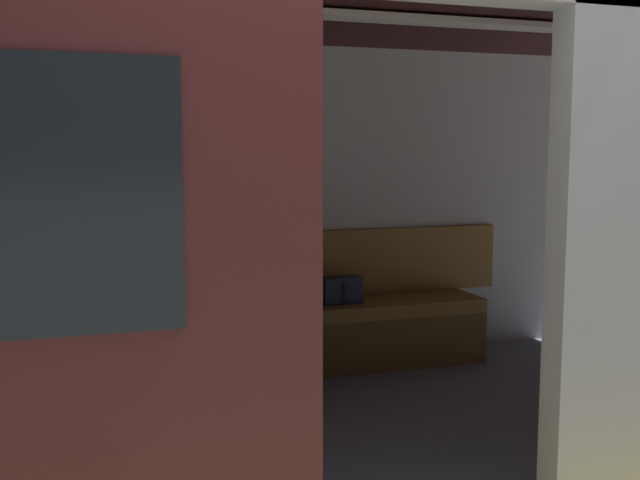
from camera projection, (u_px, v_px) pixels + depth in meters
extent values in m
cube|color=slate|center=(316.00, 431.00, 3.86)|extent=(6.08, 2.63, 0.01)
cube|color=silver|center=(253.00, 207.00, 4.98)|extent=(6.08, 0.10, 2.11)
cube|color=olive|center=(256.00, 267.00, 4.97)|extent=(3.52, 0.06, 0.45)
cube|color=white|center=(315.00, 14.00, 3.62)|extent=(4.48, 0.16, 0.03)
cube|color=olive|center=(265.00, 314.00, 4.79)|extent=(2.95, 0.44, 0.09)
cube|color=brown|center=(273.00, 356.00, 4.63)|extent=(2.95, 0.04, 0.35)
cube|color=#CC5933|center=(271.00, 268.00, 4.75)|extent=(0.39, 0.23, 0.50)
sphere|color=tan|center=(271.00, 214.00, 4.71)|extent=(0.21, 0.21, 0.21)
sphere|color=#997F59|center=(270.00, 208.00, 4.71)|extent=(0.19, 0.19, 0.19)
cylinder|color=#CC5933|center=(308.00, 263.00, 4.80)|extent=(0.08, 0.08, 0.44)
cylinder|color=#CC5933|center=(236.00, 266.00, 4.64)|extent=(0.08, 0.08, 0.44)
cylinder|color=black|center=(295.00, 305.00, 4.62)|extent=(0.15, 0.40, 0.14)
cylinder|color=black|center=(266.00, 307.00, 4.56)|extent=(0.15, 0.40, 0.14)
cylinder|color=black|center=(305.00, 353.00, 4.46)|extent=(0.10, 0.10, 0.40)
cylinder|color=black|center=(276.00, 356.00, 4.40)|extent=(0.10, 0.10, 0.40)
cube|color=black|center=(308.00, 390.00, 4.44)|extent=(0.11, 0.22, 0.06)
cube|color=black|center=(279.00, 393.00, 4.38)|extent=(0.11, 0.22, 0.06)
cube|color=#262D4C|center=(341.00, 290.00, 4.92)|extent=(0.26, 0.14, 0.17)
cube|color=#1A2035|center=(345.00, 293.00, 4.85)|extent=(0.02, 0.01, 0.14)
cube|color=#33723F|center=(216.00, 309.00, 4.66)|extent=(0.25, 0.27, 0.03)
cylinder|color=silver|center=(293.00, 255.00, 2.79)|extent=(0.04, 0.04, 2.09)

